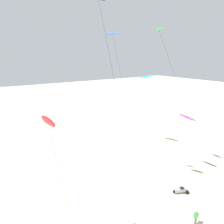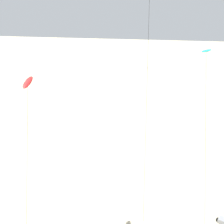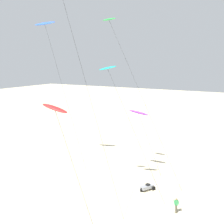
{
  "view_description": "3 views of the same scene",
  "coord_description": "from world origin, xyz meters",
  "px_view_note": "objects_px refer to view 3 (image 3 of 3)",
  "views": [
    {
      "loc": [
        -16.29,
        -10.92,
        18.05
      ],
      "look_at": [
        0.67,
        12.99,
        10.95
      ],
      "focal_mm": 39.47,
      "sensor_mm": 36.0,
      "label": 1
    },
    {
      "loc": [
        1.23,
        -14.77,
        19.51
      ],
      "look_at": [
        -3.38,
        10.7,
        9.2
      ],
      "focal_mm": 46.59,
      "sensor_mm": 36.0,
      "label": 2
    },
    {
      "loc": [
        -25.46,
        -6.79,
        16.21
      ],
      "look_at": [
        1.47,
        8.84,
        10.8
      ],
      "focal_mm": 49.15,
      "sensor_mm": 36.0,
      "label": 3
    }
  ],
  "objects_px": {
    "kite_blue": "(45,25)",
    "kite_green": "(111,23)",
    "kite_flyer_nearest": "(176,205)",
    "kite_purple": "(139,113)",
    "beach_buggy": "(147,187)",
    "kite_red": "(56,111)",
    "kite_teal": "(109,71)"
  },
  "relations": [
    {
      "from": "kite_green",
      "to": "kite_red",
      "type": "xyz_separation_m",
      "value": [
        -18.39,
        -6.45,
        -7.85
      ]
    },
    {
      "from": "kite_purple",
      "to": "kite_red",
      "type": "height_order",
      "value": "kite_red"
    },
    {
      "from": "kite_blue",
      "to": "beach_buggy",
      "type": "distance_m",
      "value": 26.3
    },
    {
      "from": "kite_purple",
      "to": "beach_buggy",
      "type": "xyz_separation_m",
      "value": [
        -4.96,
        -3.63,
        -8.34
      ]
    },
    {
      "from": "kite_green",
      "to": "kite_purple",
      "type": "height_order",
      "value": "kite_green"
    },
    {
      "from": "kite_teal",
      "to": "kite_green",
      "type": "bearing_deg",
      "value": 27.35
    },
    {
      "from": "kite_purple",
      "to": "kite_flyer_nearest",
      "type": "xyz_separation_m",
      "value": [
        -8.67,
        -8.6,
        -7.87
      ]
    },
    {
      "from": "kite_green",
      "to": "kite_red",
      "type": "height_order",
      "value": "kite_green"
    },
    {
      "from": "kite_blue",
      "to": "kite_flyer_nearest",
      "type": "height_order",
      "value": "kite_blue"
    },
    {
      "from": "kite_green",
      "to": "kite_flyer_nearest",
      "type": "height_order",
      "value": "kite_green"
    },
    {
      "from": "kite_blue",
      "to": "kite_flyer_nearest",
      "type": "xyz_separation_m",
      "value": [
        -4.36,
        -21.39,
        -20.06
      ]
    },
    {
      "from": "kite_flyer_nearest",
      "to": "beach_buggy",
      "type": "relative_size",
      "value": 0.8
    },
    {
      "from": "kite_green",
      "to": "kite_purple",
      "type": "xyz_separation_m",
      "value": [
        4.26,
        -2.04,
        -11.81
      ]
    },
    {
      "from": "kite_green",
      "to": "kite_teal",
      "type": "bearing_deg",
      "value": -152.65
    },
    {
      "from": "kite_blue",
      "to": "beach_buggy",
      "type": "height_order",
      "value": "kite_blue"
    },
    {
      "from": "kite_purple",
      "to": "beach_buggy",
      "type": "bearing_deg",
      "value": -143.8
    },
    {
      "from": "kite_blue",
      "to": "kite_green",
      "type": "bearing_deg",
      "value": -89.73
    },
    {
      "from": "kite_red",
      "to": "beach_buggy",
      "type": "height_order",
      "value": "kite_red"
    },
    {
      "from": "kite_green",
      "to": "beach_buggy",
      "type": "distance_m",
      "value": 20.94
    },
    {
      "from": "kite_green",
      "to": "kite_teal",
      "type": "distance_m",
      "value": 7.21
    },
    {
      "from": "kite_blue",
      "to": "kite_red",
      "type": "xyz_separation_m",
      "value": [
        -18.34,
        -17.2,
        -8.22
      ]
    },
    {
      "from": "kite_green",
      "to": "kite_flyer_nearest",
      "type": "distance_m",
      "value": 22.81
    },
    {
      "from": "kite_teal",
      "to": "kite_purple",
      "type": "height_order",
      "value": "kite_teal"
    },
    {
      "from": "beach_buggy",
      "to": "kite_green",
      "type": "bearing_deg",
      "value": 82.95
    },
    {
      "from": "kite_teal",
      "to": "beach_buggy",
      "type": "bearing_deg",
      "value": -48.67
    },
    {
      "from": "kite_flyer_nearest",
      "to": "kite_purple",
      "type": "bearing_deg",
      "value": 44.76
    },
    {
      "from": "kite_flyer_nearest",
      "to": "beach_buggy",
      "type": "distance_m",
      "value": 6.22
    },
    {
      "from": "kite_teal",
      "to": "beach_buggy",
      "type": "relative_size",
      "value": 7.44
    },
    {
      "from": "kite_red",
      "to": "beach_buggy",
      "type": "xyz_separation_m",
      "value": [
        17.69,
        0.78,
        -12.3
      ]
    },
    {
      "from": "kite_green",
      "to": "kite_purple",
      "type": "distance_m",
      "value": 12.72
    },
    {
      "from": "kite_purple",
      "to": "beach_buggy",
      "type": "relative_size",
      "value": 4.44
    },
    {
      "from": "kite_teal",
      "to": "kite_red",
      "type": "relative_size",
      "value": 1.17
    }
  ]
}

